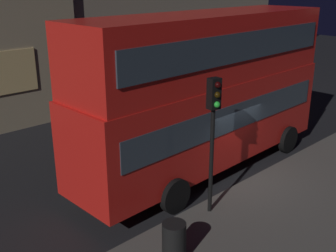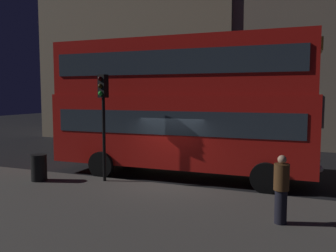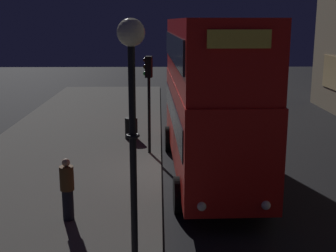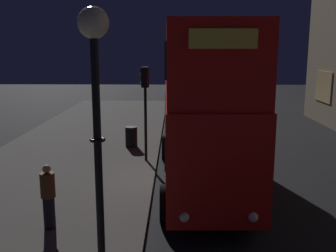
{
  "view_description": "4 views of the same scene",
  "coord_description": "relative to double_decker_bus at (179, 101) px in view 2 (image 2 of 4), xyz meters",
  "views": [
    {
      "loc": [
        -10.6,
        -7.84,
        6.56
      ],
      "look_at": [
        -2.06,
        1.18,
        2.15
      ],
      "focal_mm": 44.12,
      "sensor_mm": 36.0,
      "label": 1
    },
    {
      "loc": [
        4.74,
        -12.17,
        3.41
      ],
      "look_at": [
        -0.46,
        0.75,
        2.13
      ],
      "focal_mm": 37.55,
      "sensor_mm": 36.0,
      "label": 2
    },
    {
      "loc": [
        15.94,
        -0.53,
        5.49
      ],
      "look_at": [
        -1.68,
        -0.18,
        1.42
      ],
      "focal_mm": 48.76,
      "sensor_mm": 36.0,
      "label": 3
    },
    {
      "loc": [
        13.86,
        0.31,
        4.85
      ],
      "look_at": [
        -0.35,
        0.05,
        2.03
      ],
      "focal_mm": 41.62,
      "sensor_mm": 36.0,
      "label": 4
    }
  ],
  "objects": [
    {
      "name": "ground_plane",
      "position": [
        0.16,
        -1.24,
        -3.12
      ],
      "size": [
        80.0,
        80.0,
        0.0
      ],
      "primitive_type": "plane",
      "color": "black"
    },
    {
      "name": "sidewalk_slab",
      "position": [
        0.16,
        -5.59,
        -3.06
      ],
      "size": [
        44.0,
        7.78,
        0.12
      ],
      "primitive_type": "cube",
      "color": "#4C4944",
      "rests_on": "ground"
    },
    {
      "name": "building_with_clock",
      "position": [
        -7.3,
        13.64,
        6.62
      ],
      "size": [
        15.1,
        10.12,
        19.47
      ],
      "color": "tan",
      "rests_on": "ground"
    },
    {
      "name": "double_decker_bus",
      "position": [
        0.0,
        0.0,
        0.0
      ],
      "size": [
        10.71,
        3.07,
        5.56
      ],
      "rotation": [
        0.0,
        0.0,
        0.02
      ],
      "color": "red",
      "rests_on": "ground"
    },
    {
      "name": "traffic_light_near_kerb",
      "position": [
        -2.22,
        -2.19,
        -0.12
      ],
      "size": [
        0.36,
        0.39,
        4.0
      ],
      "rotation": [
        0.0,
        0.0,
        -0.19
      ],
      "color": "black",
      "rests_on": "sidewalk_slab"
    },
    {
      "name": "pedestrian",
      "position": [
        4.31,
        -4.29,
        -2.1
      ],
      "size": [
        0.39,
        0.39,
        1.76
      ],
      "rotation": [
        0.0,
        0.0,
        4.59
      ],
      "color": "black",
      "rests_on": "sidewalk_slab"
    },
    {
      "name": "litter_bin",
      "position": [
        -4.55,
        -3.07,
        -2.5
      ],
      "size": [
        0.59,
        0.59,
        1.0
      ],
      "primitive_type": "cylinder",
      "color": "black",
      "rests_on": "sidewalk_slab"
    }
  ]
}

